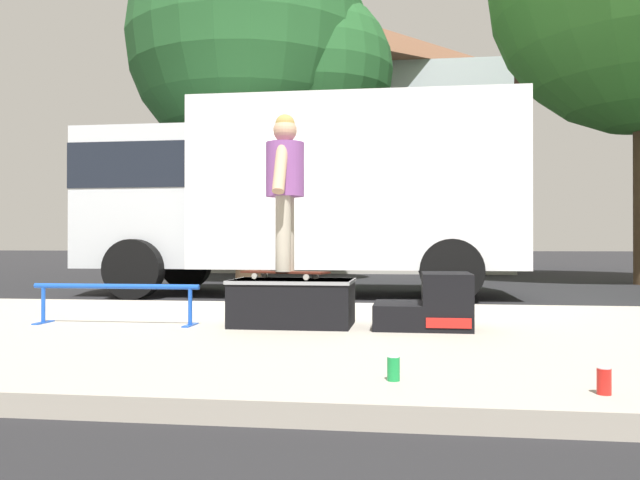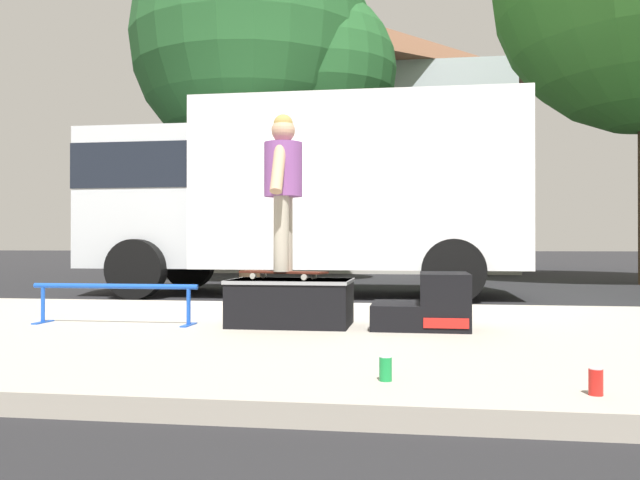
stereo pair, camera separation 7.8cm
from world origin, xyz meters
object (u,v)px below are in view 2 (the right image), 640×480
object	(u,v)px
skateboard	(283,273)
street_tree_main	(266,50)
kicker_ramp	(429,305)
soda_can_b	(386,369)
grind_rail	(115,294)
soda_can	(596,382)
skate_box	(291,301)
skater_kid	(283,179)
box_truck	(302,190)

from	to	relation	value
skateboard	street_tree_main	distance (m)	9.77
kicker_ramp	skateboard	distance (m)	1.28
soda_can_b	grind_rail	bearing A→B (deg)	140.17
kicker_ramp	grind_rail	bearing A→B (deg)	-177.21
soda_can	soda_can_b	bearing A→B (deg)	169.73
skate_box	soda_can_b	world-z (taller)	skate_box
kicker_ramp	street_tree_main	bearing A→B (deg)	111.83
soda_can_b	street_tree_main	bearing A→B (deg)	106.34
skater_kid	soda_can_b	distance (m)	2.72
skate_box	grind_rail	bearing A→B (deg)	-175.08
soda_can	kicker_ramp	bearing A→B (deg)	107.00
skateboard	soda_can_b	bearing A→B (deg)	-65.86
grind_rail	kicker_ramp	bearing A→B (deg)	2.79
kicker_ramp	grind_rail	size ratio (longest dim) A/B	0.53
skateboard	box_truck	size ratio (longest dim) A/B	0.12
box_truck	skateboard	bearing A→B (deg)	-81.80
soda_can	street_tree_main	world-z (taller)	street_tree_main
skateboard	soda_can	world-z (taller)	skateboard
skater_kid	soda_can_b	xyz separation A→B (m)	(1.00, -2.22, -1.21)
soda_can	box_truck	bearing A→B (deg)	110.14
kicker_ramp	box_truck	distance (m)	5.53
skate_box	soda_can	bearing A→B (deg)	-51.26
kicker_ramp	skater_kid	size ratio (longest dim) A/B	0.59
soda_can	box_truck	world-z (taller)	box_truck
skater_kid	street_tree_main	world-z (taller)	street_tree_main
kicker_ramp	box_truck	world-z (taller)	box_truck
grind_rail	skater_kid	bearing A→B (deg)	6.02
soda_can	soda_can_b	size ratio (longest dim) A/B	1.00
skate_box	soda_can_b	distance (m)	2.39
kicker_ramp	skater_kid	world-z (taller)	skater_kid
kicker_ramp	soda_can	xyz separation A→B (m)	(0.73, -2.38, -0.13)
skateboard	street_tree_main	size ratio (longest dim) A/B	0.10
street_tree_main	skateboard	bearing A→B (deg)	-75.84
skate_box	soda_can_b	size ratio (longest dim) A/B	8.29
box_truck	grind_rail	bearing A→B (deg)	-98.57
grind_rail	skateboard	distance (m)	1.50
skate_box	grind_rail	distance (m)	1.56
kicker_ramp	skater_kid	distance (m)	1.66
skate_box	street_tree_main	bearing A→B (deg)	104.59
skater_kid	box_truck	xyz separation A→B (m)	(-0.71, 4.95, 0.31)
skateboard	street_tree_main	bearing A→B (deg)	104.16
skater_kid	box_truck	bearing A→B (deg)	98.20
soda_can_b	street_tree_main	world-z (taller)	street_tree_main
grind_rail	soda_can_b	bearing A→B (deg)	-39.83
skateboard	soda_can_b	world-z (taller)	skateboard
kicker_ramp	skateboard	size ratio (longest dim) A/B	1.00
street_tree_main	skater_kid	bearing A→B (deg)	-75.84
skater_kid	grind_rail	bearing A→B (deg)	-173.98
soda_can_b	street_tree_main	size ratio (longest dim) A/B	0.02
soda_can_b	box_truck	distance (m)	7.53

